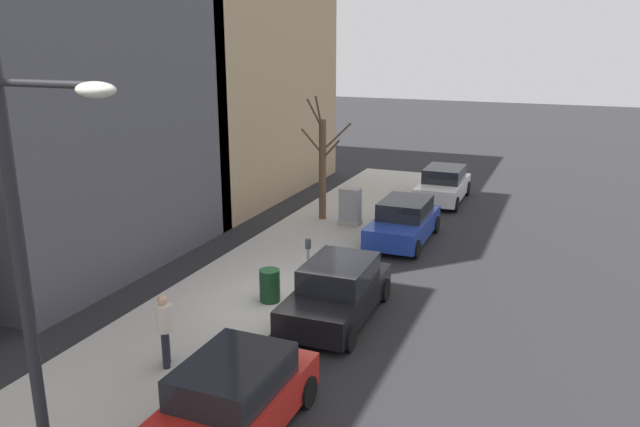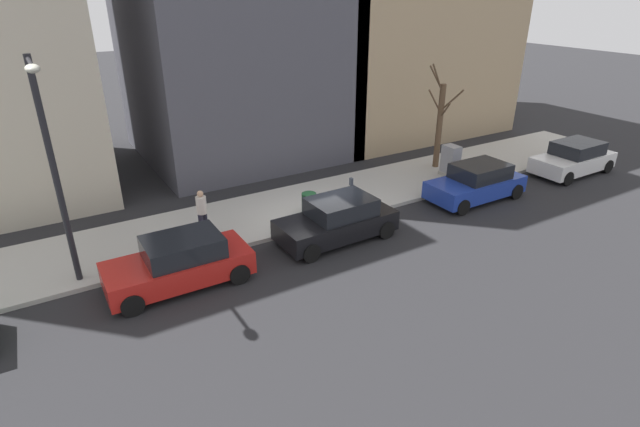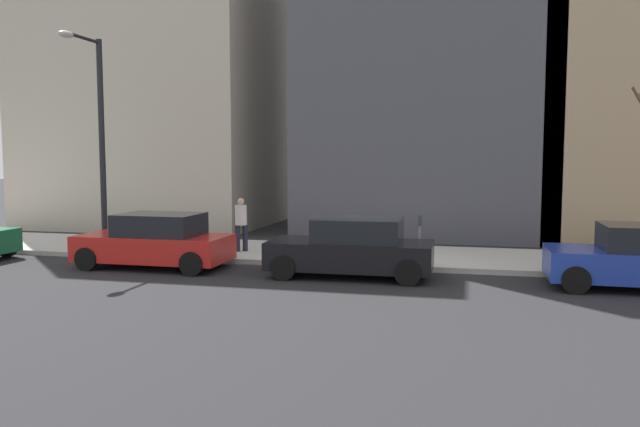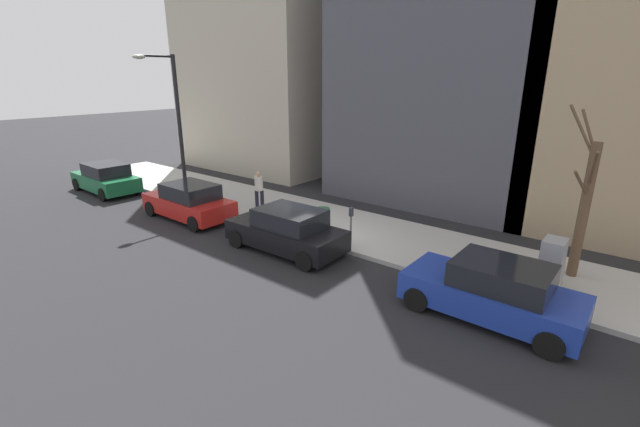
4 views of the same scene
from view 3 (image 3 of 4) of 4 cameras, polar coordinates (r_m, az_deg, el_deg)
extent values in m
plane|color=#232326|center=(17.19, 4.19, -5.14)|extent=(120.00, 120.00, 0.00)
cube|color=#B2AFA8|center=(19.12, 5.18, -3.86)|extent=(4.00, 36.00, 0.15)
cylinder|color=black|center=(15.26, 22.35, -5.64)|extent=(0.22, 0.64, 0.64)
cylinder|color=black|center=(16.91, 21.50, -4.57)|extent=(0.22, 0.64, 0.64)
cube|color=black|center=(16.10, 2.78, -3.79)|extent=(1.88, 4.23, 0.70)
cube|color=black|center=(15.98, 3.50, -1.51)|extent=(1.64, 2.23, 0.60)
cylinder|color=black|center=(15.67, -3.37, -4.97)|extent=(0.23, 0.64, 0.64)
cylinder|color=black|center=(17.28, -1.83, -4.00)|extent=(0.23, 0.64, 0.64)
cylinder|color=black|center=(15.12, 8.05, -5.38)|extent=(0.23, 0.64, 0.64)
cylinder|color=black|center=(16.79, 8.50, -4.33)|extent=(0.23, 0.64, 0.64)
cube|color=red|center=(17.97, -14.95, -3.02)|extent=(1.82, 4.21, 0.70)
cube|color=black|center=(17.79, -14.44, -0.97)|extent=(1.61, 2.21, 0.60)
cylinder|color=black|center=(18.10, -20.55, -3.91)|extent=(0.22, 0.64, 0.64)
cylinder|color=black|center=(19.50, -17.73, -3.19)|extent=(0.22, 0.64, 0.64)
cylinder|color=black|center=(16.55, -11.64, -4.52)|extent=(0.22, 0.64, 0.64)
cylinder|color=black|center=(18.08, -9.31, -3.66)|extent=(0.22, 0.64, 0.64)
cylinder|color=black|center=(21.56, -26.71, -2.72)|extent=(0.24, 0.65, 0.64)
cylinder|color=slate|center=(17.35, 9.10, -2.84)|extent=(0.07, 0.07, 1.05)
cube|color=#2D333D|center=(17.27, 9.13, -0.62)|extent=(0.14, 0.10, 0.30)
cylinder|color=black|center=(20.51, -19.30, 5.80)|extent=(0.18, 0.18, 6.50)
cylinder|color=black|center=(20.14, -20.86, 14.79)|extent=(1.60, 0.10, 0.10)
ellipsoid|color=beige|center=(19.48, -22.23, 14.93)|extent=(0.56, 0.32, 0.20)
cylinder|color=#14381E|center=(18.00, 4.10, -2.74)|extent=(0.56, 0.56, 0.90)
cylinder|color=#1E1E2D|center=(19.58, -6.86, -2.23)|extent=(0.16, 0.16, 0.82)
cylinder|color=#1E1E2D|center=(19.54, -7.55, -2.26)|extent=(0.16, 0.16, 0.82)
cylinder|color=silver|center=(19.48, -7.23, -0.14)|extent=(0.36, 0.36, 0.62)
sphere|color=tan|center=(19.45, -7.24, 1.09)|extent=(0.22, 0.22, 0.22)
cube|color=#4C4C56|center=(27.75, 10.03, 18.04)|extent=(9.62, 9.62, 18.55)
cube|color=#BCB29E|center=(31.06, -13.68, 14.97)|extent=(10.15, 10.15, 16.84)
camera|label=1|loc=(20.33, -45.92, 15.00)|focal=35.00mm
camera|label=2|loc=(12.89, -66.08, 25.62)|focal=28.00mm
camera|label=4|loc=(9.05, 64.07, 19.75)|focal=24.00mm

